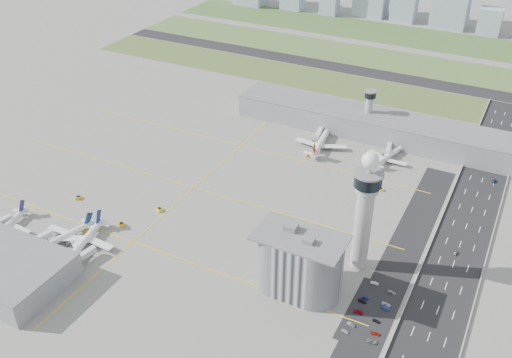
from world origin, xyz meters
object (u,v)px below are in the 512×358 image
at_px(car_lot_7, 375,333).
at_px(car_lot_10, 386,304).
at_px(tug_1, 121,224).
at_px(car_hw_2, 494,181).
at_px(control_tower, 365,207).
at_px(jet_bridge_far_1, 389,146).
at_px(tug_0, 78,197).
at_px(tug_5, 381,189).
at_px(car_lot_5, 374,283).
at_px(car_lot_8, 376,321).
at_px(jet_bridge_near_1, 29,247).
at_px(jet_bridge_near_2, 73,264).
at_px(tug_2, 85,230).
at_px(secondary_tower, 369,108).
at_px(car_lot_1, 351,324).
at_px(airplane_near_a, 5,224).
at_px(airplane_near_b, 64,233).
at_px(car_lot_11, 392,292).
at_px(car_lot_0, 345,331).
at_px(admin_building, 299,263).
at_px(car_hw_1, 456,253).
at_px(jet_bridge_far_0, 321,130).
at_px(airplane_far_a, 321,139).
at_px(car_lot_4, 365,298).
at_px(car_lot_6, 372,342).
at_px(tug_4, 309,156).
at_px(airplane_far_b, 388,154).
at_px(tug_3, 159,209).
at_px(car_lot_9, 385,308).
at_px(car_lot_2, 359,312).
at_px(car_hw_4, 485,137).

bearing_deg(car_lot_7, car_lot_10, -3.54).
bearing_deg(tug_1, car_hw_2, -34.94).
height_order(control_tower, jet_bridge_far_1, control_tower).
xyz_separation_m(tug_0, tug_5, (156.78, 91.38, -0.17)).
xyz_separation_m(car_lot_5, car_lot_8, (8.20, -23.37, -0.05)).
distance_m(jet_bridge_near_1, tug_5, 202.14).
bearing_deg(jet_bridge_near_2, tug_2, 41.26).
height_order(secondary_tower, car_lot_1, secondary_tower).
bearing_deg(secondary_tower, car_lot_10, -68.97).
relative_size(airplane_near_a, tug_5, 12.02).
bearing_deg(tug_1, car_lot_5, -66.15).
xyz_separation_m(airplane_near_b, jet_bridge_near_1, (-10.21, -15.42, -2.06)).
relative_size(secondary_tower, car_lot_5, 8.16).
bearing_deg(car_lot_11, car_lot_0, 168.90).
height_order(admin_building, car_hw_2, admin_building).
relative_size(jet_bridge_near_2, tug_1, 3.82).
relative_size(jet_bridge_far_1, tug_1, 3.82).
height_order(car_lot_0, car_hw_1, car_hw_1).
bearing_deg(jet_bridge_far_0, airplane_near_b, -32.84).
xyz_separation_m(control_tower, secondary_tower, (-42.00, 142.00, -16.24)).
distance_m(jet_bridge_near_2, car_lot_7, 149.62).
distance_m(airplane_far_a, jet_bridge_far_0, 19.50).
relative_size(tug_0, car_lot_4, 1.03).
xyz_separation_m(tug_5, car_lot_6, (31.81, -117.87, -0.23)).
bearing_deg(tug_2, car_lot_1, -102.38).
relative_size(airplane_near_b, jet_bridge_near_1, 2.51).
xyz_separation_m(tug_4, car_lot_11, (85.87, -102.13, -0.35)).
bearing_deg(car_lot_5, car_lot_8, -169.15).
height_order(tug_2, car_lot_6, tug_2).
bearing_deg(car_lot_6, jet_bridge_far_1, 7.14).
bearing_deg(airplane_far_b, airplane_near_a, 151.78).
height_order(tug_3, car_lot_7, tug_3).
xyz_separation_m(airplane_near_a, airplane_far_a, (116.28, 168.40, 1.01)).
xyz_separation_m(jet_bridge_far_1, tug_0, (-146.44, -143.91, -1.82)).
bearing_deg(airplane_far_a, secondary_tower, -37.66).
xyz_separation_m(tug_3, car_lot_9, (137.91, -16.66, -0.42)).
relative_size(airplane_near_a, car_lot_5, 9.08).
xyz_separation_m(jet_bridge_near_2, tug_0, (-41.44, 49.09, -1.82)).
distance_m(tug_3, car_lot_6, 143.83).
relative_size(airplane_near_a, car_lot_6, 7.91).
distance_m(airplane_near_a, jet_bridge_near_2, 54.56).
xyz_separation_m(control_tower, tug_4, (-64.75, 89.21, -34.09)).
distance_m(airplane_near_b, tug_5, 184.16).
xyz_separation_m(car_lot_7, car_lot_10, (-0.98, 19.35, 0.04)).
height_order(tug_1, car_lot_2, tug_1).
bearing_deg(tug_2, car_lot_2, -99.05).
distance_m(airplane_near_b, car_hw_1, 205.22).
xyz_separation_m(tug_0, car_hw_4, (201.87, 192.40, -0.39)).
bearing_deg(airplane_near_b, tug_2, 175.75).
distance_m(airplane_far_b, car_lot_9, 138.84).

